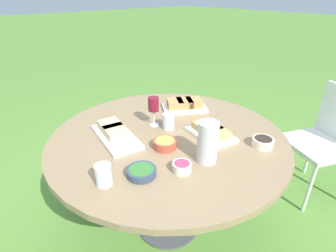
% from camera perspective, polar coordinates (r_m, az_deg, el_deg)
% --- Properties ---
extents(ground_plane, '(40.00, 40.00, 0.00)m').
position_cam_1_polar(ground_plane, '(2.06, -0.00, -20.47)').
color(ground_plane, '#5B8C38').
extents(dining_table, '(1.41, 1.41, 0.75)m').
position_cam_1_polar(dining_table, '(1.62, -0.00, -4.61)').
color(dining_table, '#4C4C51').
rests_on(dining_table, ground_plane).
extents(chair_near_right, '(0.57, 0.56, 0.89)m').
position_cam_1_polar(chair_near_right, '(2.38, 31.43, -1.75)').
color(chair_near_right, silver).
rests_on(chair_near_right, ground_plane).
extents(water_pitcher, '(0.11, 0.10, 0.22)m').
position_cam_1_polar(water_pitcher, '(1.31, 8.61, -3.49)').
color(water_pitcher, silver).
rests_on(water_pitcher, dining_table).
extents(wine_glass, '(0.07, 0.07, 0.19)m').
position_cam_1_polar(wine_glass, '(1.63, -3.17, 4.51)').
color(wine_glass, silver).
rests_on(wine_glass, dining_table).
extents(platter_bread_main, '(0.42, 0.24, 0.07)m').
position_cam_1_polar(platter_bread_main, '(1.58, -11.58, -1.42)').
color(platter_bread_main, white).
rests_on(platter_bread_main, dining_table).
extents(platter_charcuterie, '(0.33, 0.37, 0.07)m').
position_cam_1_polar(platter_charcuterie, '(1.91, 3.61, 4.63)').
color(platter_charcuterie, white).
rests_on(platter_charcuterie, dining_table).
extents(platter_sandwich_side, '(0.32, 0.24, 0.06)m').
position_cam_1_polar(platter_sandwich_side, '(1.58, 9.30, -1.23)').
color(platter_sandwich_side, white).
rests_on(platter_sandwich_side, dining_table).
extents(bowl_fries, '(0.13, 0.13, 0.05)m').
position_cam_1_polar(bowl_fries, '(1.44, -0.68, -3.82)').
color(bowl_fries, '#B74733').
rests_on(bowl_fries, dining_table).
extents(bowl_salad, '(0.14, 0.14, 0.04)m').
position_cam_1_polar(bowl_salad, '(1.25, -5.82, -9.86)').
color(bowl_salad, '#334256').
rests_on(bowl_salad, dining_table).
extents(bowl_olives, '(0.12, 0.12, 0.05)m').
position_cam_1_polar(bowl_olives, '(1.55, 19.93, -3.27)').
color(bowl_olives, beige).
rests_on(bowl_olives, dining_table).
extents(bowl_dip_red, '(0.09, 0.09, 0.05)m').
position_cam_1_polar(bowl_dip_red, '(1.27, 3.03, -8.84)').
color(bowl_dip_red, beige).
rests_on(bowl_dip_red, dining_table).
extents(cup_water_near, '(0.07, 0.07, 0.10)m').
position_cam_1_polar(cup_water_near, '(1.21, -13.86, -10.30)').
color(cup_water_near, silver).
rests_on(cup_water_near, dining_table).
extents(cup_water_far, '(0.07, 0.07, 0.10)m').
position_cam_1_polar(cup_water_far, '(1.63, 0.09, 1.03)').
color(cup_water_far, silver).
rests_on(cup_water_far, dining_table).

